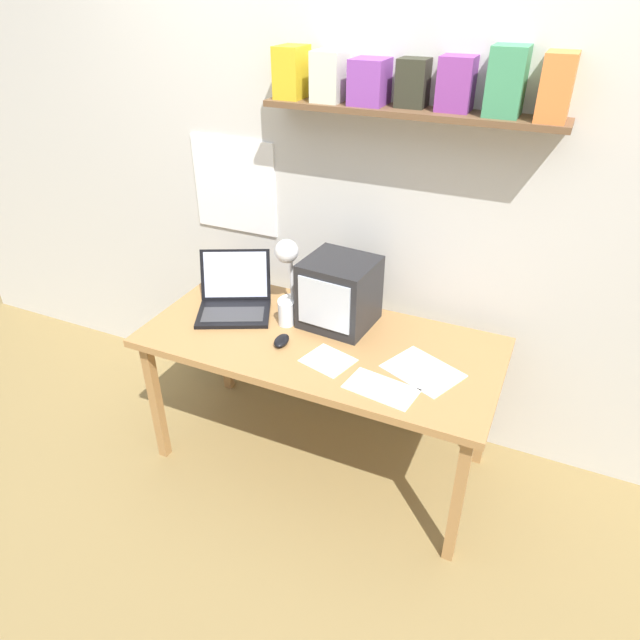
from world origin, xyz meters
name	(u,v)px	position (x,y,z in m)	size (l,w,h in m)	color
ground_plane	(320,456)	(0.00, 0.00, 0.00)	(12.00, 12.00, 0.00)	olive
back_wall	(365,176)	(0.01, 0.48, 1.31)	(5.60, 0.24, 2.60)	beige
corner_desk	(320,350)	(0.00, 0.00, 0.65)	(1.58, 0.74, 0.71)	#A67743
crt_monitor	(339,293)	(0.02, 0.17, 0.87)	(0.33, 0.32, 0.31)	#232326
laptop	(235,296)	(-0.49, 0.08, 0.78)	(0.45, 0.45, 0.25)	black
desk_lamp	(288,262)	(-0.25, 0.19, 0.96)	(0.15, 0.19, 0.36)	white
juice_glass	(286,314)	(-0.19, 0.05, 0.76)	(0.07, 0.07, 0.11)	white
computer_mouse	(282,341)	(-0.14, -0.10, 0.73)	(0.07, 0.11, 0.03)	black
loose_paper_near_monitor	(328,360)	(0.10, -0.14, 0.71)	(0.23, 0.21, 0.00)	silver
loose_paper_near_laptop	(423,371)	(0.48, -0.04, 0.71)	(0.35, 0.32, 0.00)	white
printed_handout	(381,389)	(0.36, -0.22, 0.71)	(0.30, 0.19, 0.00)	white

